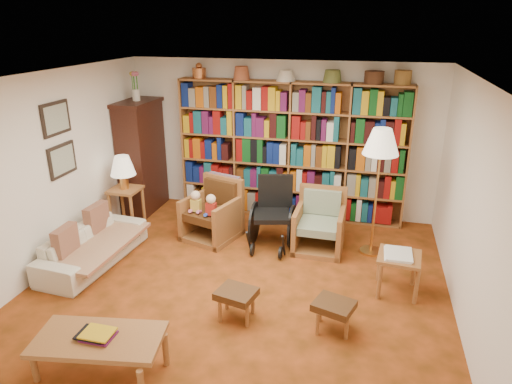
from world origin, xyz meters
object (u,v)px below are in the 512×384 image
(sofa, at_px, (93,246))
(wheelchair, at_px, (273,215))
(floor_lamp, at_px, (381,147))
(coffee_table, at_px, (99,341))
(side_table_lamp, at_px, (126,198))
(footstool_a, at_px, (236,296))
(armchair_leather, at_px, (213,213))
(footstool_b, at_px, (334,308))
(side_table_papers, at_px, (399,261))
(armchair_sage, at_px, (320,226))

(sofa, relative_size, wheelchair, 1.62)
(sofa, distance_m, floor_lamp, 4.02)
(wheelchair, xyz_separation_m, coffee_table, (-0.98, -2.92, -0.11))
(side_table_lamp, bearing_deg, sofa, -84.85)
(wheelchair, xyz_separation_m, footstool_a, (-0.01, -1.82, -0.18))
(sofa, relative_size, side_table_lamp, 2.52)
(armchair_leather, bearing_deg, coffee_table, -90.94)
(wheelchair, bearing_deg, armchair_leather, 175.28)
(side_table_lamp, bearing_deg, armchair_leather, 3.31)
(armchair_leather, height_order, footstool_b, armchair_leather)
(side_table_papers, distance_m, coffee_table, 3.39)
(wheelchair, height_order, footstool_b, wheelchair)
(sofa, relative_size, footstool_b, 3.46)
(armchair_leather, distance_m, side_table_papers, 2.79)
(wheelchair, bearing_deg, side_table_papers, -26.62)
(armchair_leather, bearing_deg, footstool_a, -64.14)
(footstool_a, relative_size, footstool_b, 0.98)
(side_table_lamp, bearing_deg, floor_lamp, 1.51)
(armchair_leather, bearing_deg, wheelchair, -4.72)
(armchair_sage, distance_m, footstool_a, 2.03)
(wheelchair, bearing_deg, floor_lamp, 3.86)
(sofa, distance_m, armchair_sage, 3.13)
(sofa, distance_m, footstool_a, 2.32)
(floor_lamp, height_order, footstool_b, floor_lamp)
(floor_lamp, height_order, side_table_papers, floor_lamp)
(wheelchair, bearing_deg, coffee_table, -108.46)
(floor_lamp, distance_m, footstool_b, 2.28)
(floor_lamp, bearing_deg, armchair_sage, 179.39)
(armchair_sage, xyz_separation_m, coffee_table, (-1.64, -3.03, 0.03))
(floor_lamp, bearing_deg, footstool_b, -101.01)
(sofa, relative_size, side_table_papers, 3.11)
(armchair_leather, xyz_separation_m, wheelchair, (0.93, -0.08, 0.10))
(armchair_leather, bearing_deg, sofa, -137.32)
(footstool_a, distance_m, footstool_b, 1.04)
(sofa, distance_m, side_table_lamp, 1.14)
(side_table_papers, relative_size, footstool_a, 1.13)
(floor_lamp, xyz_separation_m, footstool_b, (-0.36, -1.86, -1.26))
(armchair_sage, xyz_separation_m, footstool_a, (-0.67, -1.92, -0.04))
(footstool_a, bearing_deg, sofa, 162.34)
(armchair_sage, bearing_deg, footstool_a, -109.31)
(armchair_leather, distance_m, wheelchair, 0.93)
(floor_lamp, xyz_separation_m, footstool_a, (-1.41, -1.91, -1.25))
(sofa, xyz_separation_m, armchair_leather, (1.29, 1.19, 0.13))
(side_table_lamp, xyz_separation_m, armchair_leather, (1.39, 0.08, -0.12))
(side_table_lamp, distance_m, armchair_sage, 2.99)
(armchair_leather, height_order, armchair_sage, armchair_leather)
(armchair_leather, bearing_deg, floor_lamp, 0.44)
(sofa, xyz_separation_m, wheelchair, (2.22, 1.11, 0.22))
(side_table_papers, bearing_deg, floor_lamp, 107.98)
(floor_lamp, distance_m, footstool_a, 2.68)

